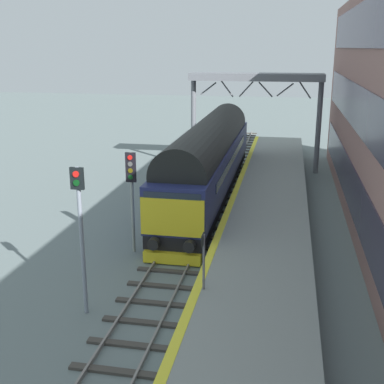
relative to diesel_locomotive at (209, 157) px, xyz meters
name	(u,v)px	position (x,y,z in m)	size (l,w,h in m)	color
ground_plane	(190,232)	(0.00, -5.78, -2.49)	(140.00, 140.00, 0.00)	slate
track_main	(190,231)	(0.00, -5.78, -2.43)	(2.50, 60.00, 0.15)	slate
station_platform	(265,227)	(3.60, -5.78, -1.99)	(4.00, 44.00, 1.01)	gray
diesel_locomotive	(209,157)	(0.00, 0.00, 0.00)	(2.74, 19.42, 4.68)	black
signal_post_mid	(81,226)	(-1.97, -13.95, 0.63)	(0.44, 0.22, 5.07)	gray
signal_post_far	(132,188)	(-1.97, -8.58, 0.42)	(0.44, 0.22, 4.45)	gray
platform_number_sign	(203,253)	(1.95, -13.41, -0.21)	(0.10, 0.44, 1.91)	slate
overhead_footbridge	(256,85)	(2.05, 7.69, 3.65)	(9.30, 2.00, 6.91)	slate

